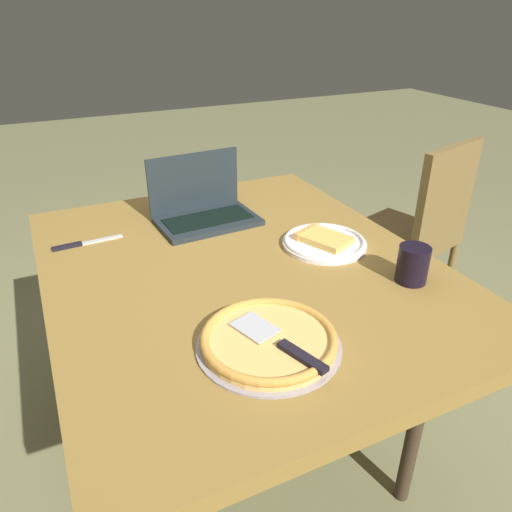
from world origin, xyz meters
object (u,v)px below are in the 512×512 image
at_px(laptop, 203,208).
at_px(drink_cup, 413,264).
at_px(dining_table, 241,281).
at_px(chair_near, 416,227).
at_px(pizza_tray, 269,340).
at_px(table_knife, 81,244).
at_px(pizza_plate, 324,242).

xyz_separation_m(laptop, drink_cup, (0.63, 0.37, 0.01)).
bearing_deg(laptop, dining_table, -1.97).
bearing_deg(chair_near, dining_table, -70.24).
height_order(laptop, pizza_tray, laptop).
bearing_deg(drink_cup, laptop, -149.63).
xyz_separation_m(laptop, pizza_tray, (0.71, -0.11, -0.03)).
distance_m(laptop, table_knife, 0.42).
height_order(dining_table, chair_near, chair_near).
relative_size(dining_table, laptop, 3.82).
height_order(laptop, pizza_plate, laptop).
xyz_separation_m(dining_table, chair_near, (-0.37, 1.02, -0.18)).
height_order(pizza_plate, chair_near, chair_near).
height_order(pizza_tray, drink_cup, drink_cup).
bearing_deg(drink_cup, pizza_plate, -160.92).
bearing_deg(laptop, pizza_tray, -8.52).
bearing_deg(chair_near, laptop, -88.79).
relative_size(dining_table, pizza_plate, 5.03).
xyz_separation_m(laptop, chair_near, (-0.02, 1.01, -0.28)).
bearing_deg(pizza_plate, drink_cup, 19.08).
xyz_separation_m(table_knife, drink_cup, (0.61, 0.78, 0.05)).
bearing_deg(pizza_plate, dining_table, -89.73).
relative_size(laptop, pizza_tray, 1.06).
distance_m(table_knife, drink_cup, 0.99).
relative_size(dining_table, table_knife, 6.08).
distance_m(pizza_plate, table_knife, 0.76).
height_order(dining_table, laptop, laptop).
bearing_deg(pizza_tray, drink_cup, 100.49).
relative_size(pizza_tray, drink_cup, 3.14).
distance_m(table_knife, chair_near, 1.45).
distance_m(dining_table, table_knife, 0.52).
xyz_separation_m(dining_table, table_knife, (-0.33, -0.40, 0.06)).
relative_size(drink_cup, chair_near, 0.11).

